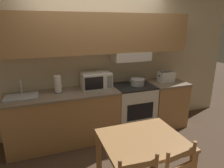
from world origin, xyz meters
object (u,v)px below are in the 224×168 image
Objects in this scene: sink_basin at (21,97)px; paper_towel_roll at (58,84)px; cooking_pot at (137,82)px; dining_table at (142,148)px; stove_range at (133,108)px; microwave at (96,80)px; toaster at (166,77)px.

sink_basin is 0.57m from paper_towel_roll.
cooking_pot is 0.38× the size of dining_table.
stove_range is 0.98× the size of dining_table.
cooking_pot is at bearing -2.84° from paper_towel_roll.
stove_range is 1.46m from paper_towel_roll.
stove_range is 1.94m from sink_basin.
stove_range reaches higher than dining_table.
microwave reaches higher than stove_range.
toaster is at bearing -3.66° from microwave.
sink_basin reaches higher than stove_range.
dining_table is (-0.58, -1.45, 0.19)m from stove_range.
dining_table is at bearing -131.09° from toaster.
cooking_pot is at bearing 65.73° from dining_table.
paper_towel_roll is at bearing 6.57° from sink_basin.
cooking_pot is 1.14× the size of toaster.
microwave reaches higher than sink_basin.
paper_towel_roll is at bearing 177.51° from stove_range.
cooking_pot is 1.41m from paper_towel_roll.
dining_table is at bearing -86.18° from microwave.
toaster is 2.59m from sink_basin.
microwave is at bearing 4.98° from sink_basin.
paper_towel_roll reaches higher than microwave.
cooking_pot is 1.21× the size of paper_towel_roll.
stove_range is 1.75× the size of microwave.
toaster reaches higher than dining_table.
sink_basin is at bearing -173.43° from paper_towel_roll.
stove_range is 0.90m from microwave.
cooking_pot is 0.76m from microwave.
cooking_pot reaches higher than dining_table.
cooking_pot is at bearing -8.44° from microwave.
microwave reaches higher than dining_table.
microwave is 1.60m from dining_table.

